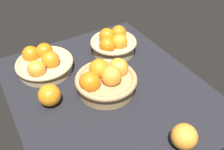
{
  "coord_description": "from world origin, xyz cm",
  "views": [
    {
      "loc": [
        -62.51,
        34.77,
        69.77
      ],
      "look_at": [
        1.83,
        -3.07,
        7.0
      ],
      "focal_mm": 39.68,
      "sensor_mm": 36.0,
      "label": 1
    }
  ],
  "objects_px": {
    "basket_far_right": "(44,63)",
    "loose_orange_back_gap": "(184,137)",
    "basket_near_right": "(113,43)",
    "basket_center": "(106,80)",
    "loose_orange_front_gap": "(49,95)"
  },
  "relations": [
    {
      "from": "basket_near_right",
      "to": "basket_center",
      "type": "xyz_separation_m",
      "value": [
        -0.21,
        0.16,
        0.0
      ]
    },
    {
      "from": "loose_orange_back_gap",
      "to": "loose_orange_front_gap",
      "type": "bearing_deg",
      "value": 37.71
    },
    {
      "from": "basket_near_right",
      "to": "basket_far_right",
      "type": "relative_size",
      "value": 0.89
    },
    {
      "from": "basket_near_right",
      "to": "loose_orange_front_gap",
      "type": "bearing_deg",
      "value": 114.67
    },
    {
      "from": "basket_center",
      "to": "loose_orange_front_gap",
      "type": "xyz_separation_m",
      "value": [
        0.04,
        0.21,
        -0.01
      ]
    },
    {
      "from": "loose_orange_front_gap",
      "to": "loose_orange_back_gap",
      "type": "relative_size",
      "value": 1.01
    },
    {
      "from": "basket_far_right",
      "to": "loose_orange_back_gap",
      "type": "bearing_deg",
      "value": -156.96
    },
    {
      "from": "basket_near_right",
      "to": "loose_orange_back_gap",
      "type": "relative_size",
      "value": 2.61
    },
    {
      "from": "basket_center",
      "to": "loose_orange_front_gap",
      "type": "distance_m",
      "value": 0.21
    },
    {
      "from": "basket_far_right",
      "to": "basket_near_right",
      "type": "bearing_deg",
      "value": -96.21
    },
    {
      "from": "basket_near_right",
      "to": "loose_orange_back_gap",
      "type": "height_order",
      "value": "basket_near_right"
    },
    {
      "from": "basket_near_right",
      "to": "loose_orange_front_gap",
      "type": "relative_size",
      "value": 2.59
    },
    {
      "from": "basket_near_right",
      "to": "basket_center",
      "type": "relative_size",
      "value": 0.9
    },
    {
      "from": "basket_near_right",
      "to": "basket_center",
      "type": "height_order",
      "value": "basket_center"
    },
    {
      "from": "loose_orange_front_gap",
      "to": "basket_center",
      "type": "bearing_deg",
      "value": -100.26
    }
  ]
}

